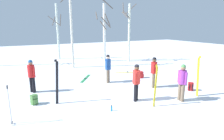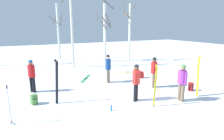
% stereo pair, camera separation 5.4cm
% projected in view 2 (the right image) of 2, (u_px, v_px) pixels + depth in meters
% --- Properties ---
extents(ground_plane, '(60.00, 60.00, 0.00)m').
position_uv_depth(ground_plane, '(134.00, 105.00, 8.22)').
color(ground_plane, white).
extents(person_0, '(0.38, 0.42, 1.72)m').
position_uv_depth(person_0, '(108.00, 67.00, 11.30)').
color(person_0, '#72604C').
rests_on(person_0, ground_plane).
extents(person_1, '(0.41, 0.38, 1.72)m').
position_uv_depth(person_1, '(136.00, 80.00, 8.50)').
color(person_1, black).
rests_on(person_1, ground_plane).
extents(person_2, '(0.40, 0.40, 1.72)m').
position_uv_depth(person_2, '(154.00, 70.00, 10.39)').
color(person_2, '#72604C').
rests_on(person_2, ground_plane).
extents(person_3, '(0.34, 0.45, 1.72)m').
position_uv_depth(person_3, '(32.00, 74.00, 9.63)').
color(person_3, black).
rests_on(person_3, ground_plane).
extents(person_4, '(0.34, 0.52, 1.72)m').
position_uv_depth(person_4, '(182.00, 80.00, 8.47)').
color(person_4, '#72604C').
rests_on(person_4, ground_plane).
extents(ski_pair_planted_0, '(0.24, 0.10, 1.83)m').
position_uv_depth(ski_pair_planted_0, '(155.00, 86.00, 7.92)').
color(ski_pair_planted_0, yellow).
rests_on(ski_pair_planted_0, ground_plane).
extents(ski_pair_planted_1, '(0.06, 0.28, 1.99)m').
position_uv_depth(ski_pair_planted_1, '(198.00, 76.00, 9.09)').
color(ski_pair_planted_1, yellow).
rests_on(ski_pair_planted_1, ground_plane).
extents(ski_pair_planted_2, '(0.25, 0.13, 1.99)m').
position_uv_depth(ski_pair_planted_2, '(57.00, 82.00, 8.23)').
color(ski_pair_planted_2, black).
rests_on(ski_pair_planted_2, ground_plane).
extents(ski_pair_lying_0, '(1.61, 1.04, 0.05)m').
position_uv_depth(ski_pair_lying_0, '(127.00, 72.00, 14.00)').
color(ski_pair_lying_0, yellow).
rests_on(ski_pair_lying_0, ground_plane).
extents(ski_pair_lying_1, '(1.24, 1.70, 0.05)m').
position_uv_depth(ski_pair_lying_1, '(86.00, 78.00, 12.37)').
color(ski_pair_lying_1, green).
rests_on(ski_pair_lying_1, ground_plane).
extents(ski_poles_0, '(0.07, 0.20, 1.43)m').
position_uv_depth(ski_poles_0, '(9.00, 104.00, 6.45)').
color(ski_poles_0, '#B2B2BC').
rests_on(ski_poles_0, ground_plane).
extents(backpack_0, '(0.29, 0.27, 0.44)m').
position_uv_depth(backpack_0, '(141.00, 75.00, 12.47)').
color(backpack_0, red).
rests_on(backpack_0, ground_plane).
extents(backpack_1, '(0.34, 0.35, 0.44)m').
position_uv_depth(backpack_1, '(191.00, 87.00, 10.03)').
color(backpack_1, red).
rests_on(backpack_1, ground_plane).
extents(backpack_2, '(0.32, 0.34, 0.44)m').
position_uv_depth(backpack_2, '(34.00, 100.00, 8.27)').
color(backpack_2, '#4C7F3F').
rests_on(backpack_2, ground_plane).
extents(water_bottle_0, '(0.07, 0.07, 0.25)m').
position_uv_depth(water_bottle_0, '(111.00, 108.00, 7.63)').
color(water_bottle_0, '#1E72BF').
rests_on(water_bottle_0, ground_plane).
extents(birch_tree_1, '(1.29, 1.41, 5.51)m').
position_uv_depth(birch_tree_1, '(58.00, 31.00, 18.99)').
color(birch_tree_1, silver).
rests_on(birch_tree_1, ground_plane).
extents(birch_tree_2, '(1.01, 1.22, 7.46)m').
position_uv_depth(birch_tree_2, '(71.00, 20.00, 14.81)').
color(birch_tree_2, silver).
rests_on(birch_tree_2, ground_plane).
extents(birch_tree_3, '(1.55, 1.64, 5.85)m').
position_uv_depth(birch_tree_3, '(105.00, 31.00, 17.83)').
color(birch_tree_3, white).
rests_on(birch_tree_3, ground_plane).
extents(birch_tree_4, '(1.60, 1.38, 5.53)m').
position_uv_depth(birch_tree_4, '(129.00, 31.00, 17.71)').
color(birch_tree_4, silver).
rests_on(birch_tree_4, ground_plane).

